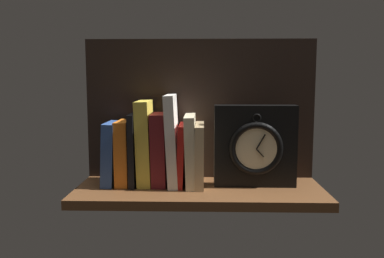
# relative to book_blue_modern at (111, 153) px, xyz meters

# --- Properties ---
(ground_plane) EXTENTS (0.68, 0.27, 0.03)m
(ground_plane) POSITION_rel_book_blue_modern_xyz_m (0.25, -0.04, -0.10)
(ground_plane) COLOR brown
(back_panel) EXTENTS (0.68, 0.01, 0.42)m
(back_panel) POSITION_rel_book_blue_modern_xyz_m (0.25, 0.09, 0.12)
(back_panel) COLOR black
(back_panel) RESTS_ON ground_plane
(book_blue_modern) EXTENTS (0.04, 0.12, 0.18)m
(book_blue_modern) POSITION_rel_book_blue_modern_xyz_m (0.00, 0.00, 0.00)
(book_blue_modern) COLOR #2D4C8E
(book_blue_modern) RESTS_ON ground_plane
(book_orange_pandolfini) EXTENTS (0.04, 0.12, 0.18)m
(book_orange_pandolfini) POSITION_rel_book_blue_modern_xyz_m (0.04, 0.00, 0.00)
(book_orange_pandolfini) COLOR orange
(book_orange_pandolfini) RESTS_ON ground_plane
(book_black_skeptic) EXTENTS (0.02, 0.13, 0.20)m
(book_black_skeptic) POSITION_rel_book_blue_modern_xyz_m (0.07, 0.00, 0.01)
(book_black_skeptic) COLOR black
(book_black_skeptic) RESTS_ON ground_plane
(book_yellow_seinlanguage) EXTENTS (0.04, 0.12, 0.24)m
(book_yellow_seinlanguage) POSITION_rel_book_blue_modern_xyz_m (0.10, 0.00, 0.03)
(book_yellow_seinlanguage) COLOR gold
(book_yellow_seinlanguage) RESTS_ON ground_plane
(book_maroon_dawkins) EXTENTS (0.04, 0.12, 0.20)m
(book_maroon_dawkins) POSITION_rel_book_blue_modern_xyz_m (0.14, 0.00, 0.01)
(book_maroon_dawkins) COLOR maroon
(book_maroon_dawkins) RESTS_ON ground_plane
(book_white_catcher) EXTENTS (0.04, 0.15, 0.26)m
(book_white_catcher) POSITION_rel_book_blue_modern_xyz_m (0.17, 0.00, 0.04)
(book_white_catcher) COLOR silver
(book_white_catcher) RESTS_ON ground_plane
(book_red_requiem) EXTENTS (0.03, 0.14, 0.17)m
(book_red_requiem) POSITION_rel_book_blue_modern_xyz_m (0.20, 0.00, -0.00)
(book_red_requiem) COLOR red
(book_red_requiem) RESTS_ON ground_plane
(book_cream_twain) EXTENTS (0.04, 0.16, 0.20)m
(book_cream_twain) POSITION_rel_book_blue_modern_xyz_m (0.23, 0.00, 0.01)
(book_cream_twain) COLOR beige
(book_cream_twain) RESTS_ON ground_plane
(book_tan_shortstories) EXTENTS (0.02, 0.17, 0.17)m
(book_tan_shortstories) POSITION_rel_book_blue_modern_xyz_m (0.26, 0.00, -0.00)
(book_tan_shortstories) COLOR tan
(book_tan_shortstories) RESTS_ON ground_plane
(framed_clock) EXTENTS (0.23, 0.06, 0.23)m
(framed_clock) POSITION_rel_book_blue_modern_xyz_m (0.41, -0.01, 0.02)
(framed_clock) COLOR black
(framed_clock) RESTS_ON ground_plane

